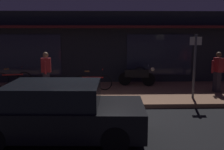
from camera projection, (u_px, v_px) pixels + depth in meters
The scene contains 10 objects.
ground_plane at pixel (88, 119), 7.95m from camera, with size 60.00×60.00×0.00m, color black.
sidewalk_slab at pixel (93, 93), 10.90m from camera, with size 18.00×4.00×0.15m, color #8C6047.
storefront_building at pixel (95, 47), 13.94m from camera, with size 18.00×3.30×3.60m.
motorcycle at pixel (137, 75), 11.94m from camera, with size 1.70×0.58×0.97m.
bicycle_parked at pixel (93, 82), 11.07m from camera, with size 1.66×0.42×0.91m.
bicycle_extra at pixel (13, 79), 11.77m from camera, with size 1.64×0.45×0.91m.
person_photographer at pixel (46, 71), 10.56m from camera, with size 0.40×0.62×1.67m.
person_bystander at pixel (218, 71), 10.65m from camera, with size 0.61×0.42×1.67m.
sign_post at pixel (195, 62), 9.63m from camera, with size 0.44×0.09×2.40m.
parked_car_near at pixel (59, 112), 6.39m from camera, with size 4.17×1.93×1.42m.
Camera 1 is at (0.51, -7.63, 2.69)m, focal length 41.46 mm.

